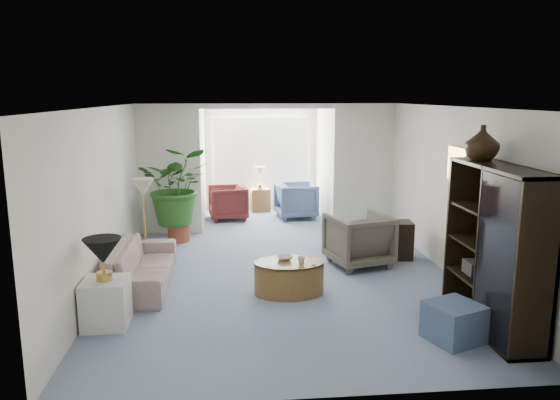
{
  "coord_description": "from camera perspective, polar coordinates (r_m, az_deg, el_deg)",
  "views": [
    {
      "loc": [
        -0.77,
        -7.29,
        2.66
      ],
      "look_at": [
        0.0,
        0.6,
        1.1
      ],
      "focal_mm": 34.33,
      "sensor_mm": 36.0,
      "label": 1
    }
  ],
  "objects": [
    {
      "name": "table_lamp",
      "position": [
        6.46,
        -18.38,
        -5.17
      ],
      "size": [
        0.44,
        0.44,
        0.3
      ],
      "primitive_type": "cone",
      "color": "black",
      "rests_on": "end_table"
    },
    {
      "name": "framed_picture",
      "position": [
        7.94,
        18.51,
        3.61
      ],
      "size": [
        0.04,
        0.5,
        0.4
      ],
      "primitive_type": "cube",
      "color": "beige"
    },
    {
      "name": "sunroom_chair_blue",
      "position": [
        11.73,
        1.75,
        -0.05
      ],
      "size": [
        0.94,
        0.92,
        0.77
      ],
      "primitive_type": "imported",
      "rotation": [
        0.0,
        0.0,
        1.69
      ],
      "color": "slate",
      "rests_on": "ground"
    },
    {
      "name": "plant_pot",
      "position": [
        10.08,
        -10.72,
        -3.42
      ],
      "size": [
        0.4,
        0.4,
        0.32
      ],
      "primitive_type": "cylinder",
      "color": "#A2472F",
      "rests_on": "ground"
    },
    {
      "name": "shelf_clutter",
      "position": [
        6.33,
        22.56,
        -5.52
      ],
      "size": [
        0.3,
        1.07,
        1.06
      ],
      "color": "black",
      "rests_on": "entertainment_cabinet"
    },
    {
      "name": "cabinet_urn",
      "position": [
        6.8,
        20.74,
        5.74
      ],
      "size": [
        0.4,
        0.4,
        0.42
      ],
      "primitive_type": "imported",
      "color": "#312010",
      "rests_on": "entertainment_cabinet"
    },
    {
      "name": "window_pane",
      "position": [
        12.56,
        -2.04,
        5.37
      ],
      "size": [
        2.2,
        0.02,
        1.5
      ],
      "primitive_type": "cube",
      "color": "white"
    },
    {
      "name": "wingback_chair",
      "position": [
        8.56,
        8.37,
        -4.2
      ],
      "size": [
        1.09,
        1.11,
        0.83
      ],
      "primitive_type": "imported",
      "rotation": [
        0.0,
        0.0,
        3.4
      ],
      "color": "#686052",
      "rests_on": "ground"
    },
    {
      "name": "sofa",
      "position": [
        7.87,
        -14.54,
        -6.76
      ],
      "size": [
        0.79,
        2.01,
        0.59
      ],
      "primitive_type": "imported",
      "rotation": [
        0.0,
        0.0,
        1.57
      ],
      "color": "#B8AC9B",
      "rests_on": "ground"
    },
    {
      "name": "floor_lamp",
      "position": [
        8.56,
        -14.4,
        1.3
      ],
      "size": [
        0.36,
        0.36,
        0.28
      ],
      "primitive_type": "cone",
      "color": "beige",
      "rests_on": "ground"
    },
    {
      "name": "entertainment_cabinet",
      "position": [
        6.56,
        21.96,
        -4.83
      ],
      "size": [
        0.46,
        1.71,
        1.9
      ],
      "primitive_type": "cube",
      "color": "black",
      "rests_on": "ground"
    },
    {
      "name": "back_pier_left",
      "position": [
        10.45,
        -11.75,
        3.15
      ],
      "size": [
        1.2,
        0.12,
        2.5
      ],
      "primitive_type": "cube",
      "color": "white",
      "rests_on": "ground"
    },
    {
      "name": "house_plant",
      "position": [
        9.9,
        -10.9,
        1.51
      ],
      "size": [
        1.29,
        1.12,
        1.44
      ],
      "primitive_type": "imported",
      "color": "#2A6121",
      "rests_on": "plant_pot"
    },
    {
      "name": "coffee_cup",
      "position": [
        7.17,
        2.27,
        -6.43
      ],
      "size": [
        0.13,
        0.13,
        0.1
      ],
      "primitive_type": "imported",
      "rotation": [
        0.0,
        0.0,
        0.29
      ],
      "color": "beige",
      "rests_on": "coffee_table"
    },
    {
      "name": "coffee_table",
      "position": [
        7.33,
        0.97,
        -8.27
      ],
      "size": [
        1.18,
        1.18,
        0.45
      ],
      "primitive_type": "cylinder",
      "rotation": [
        0.0,
        0.0,
        0.29
      ],
      "color": "olive",
      "rests_on": "ground"
    },
    {
      "name": "side_table_dark",
      "position": [
        9.06,
        12.21,
        -4.17
      ],
      "size": [
        0.55,
        0.46,
        0.62
      ],
      "primitive_type": "cube",
      "rotation": [
        0.0,
        0.0,
        -0.09
      ],
      "color": "black",
      "rests_on": "ground"
    },
    {
      "name": "floor",
      "position": [
        7.8,
        0.43,
        -8.81
      ],
      "size": [
        6.0,
        6.0,
        0.0
      ],
      "primitive_type": "plane",
      "color": "#8697B1",
      "rests_on": "ground"
    },
    {
      "name": "back_header",
      "position": [
        10.32,
        -1.31,
        9.97
      ],
      "size": [
        2.6,
        0.12,
        0.1
      ],
      "primitive_type": "cube",
      "color": "white",
      "rests_on": "back_pier_left"
    },
    {
      "name": "sunroom_floor",
      "position": [
        11.72,
        -1.66,
        -1.98
      ],
      "size": [
        2.6,
        2.6,
        0.0
      ],
      "primitive_type": "plane",
      "color": "#8697B1",
      "rests_on": "ground"
    },
    {
      "name": "window_blinds",
      "position": [
        12.53,
        -2.03,
        5.36
      ],
      "size": [
        2.2,
        0.02,
        1.5
      ],
      "primitive_type": "cube",
      "color": "white"
    },
    {
      "name": "back_pier_right",
      "position": [
        10.73,
        8.91,
        3.45
      ],
      "size": [
        1.2,
        0.12,
        2.5
      ],
      "primitive_type": "cube",
      "color": "white",
      "rests_on": "ground"
    },
    {
      "name": "sunroom_chair_maroon",
      "position": [
        11.64,
        -5.59,
        -0.28
      ],
      "size": [
        0.89,
        0.87,
        0.73
      ],
      "primitive_type": "imported",
      "rotation": [
        0.0,
        0.0,
        -1.45
      ],
      "color": "maroon",
      "rests_on": "ground"
    },
    {
      "name": "ottoman",
      "position": [
        6.32,
        18.03,
        -12.26
      ],
      "size": [
        0.68,
        0.68,
        0.42
      ],
      "primitive_type": "cube",
      "rotation": [
        0.0,
        0.0,
        0.38
      ],
      "color": "slate",
      "rests_on": "ground"
    },
    {
      "name": "end_table",
      "position": [
        6.66,
        -18.05,
        -10.39
      ],
      "size": [
        0.51,
        0.51,
        0.56
      ],
      "primitive_type": "cube",
      "rotation": [
        0.0,
        0.0,
        -0.0
      ],
      "color": "white",
      "rests_on": "ground"
    },
    {
      "name": "sunroom_table",
      "position": [
        12.41,
        -2.13,
        0.01
      ],
      "size": [
        0.47,
        0.39,
        0.53
      ],
      "primitive_type": "cube",
      "rotation": [
        0.0,
        0.0,
        0.12
      ],
      "color": "olive",
      "rests_on": "ground"
    },
    {
      "name": "coffee_bowl",
      "position": [
        7.34,
        0.5,
        -6.17
      ],
      "size": [
        0.27,
        0.27,
        0.05
      ],
      "primitive_type": "imported",
      "rotation": [
        0.0,
        0.0,
        0.29
      ],
      "color": "beige",
      "rests_on": "coffee_table"
    }
  ]
}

